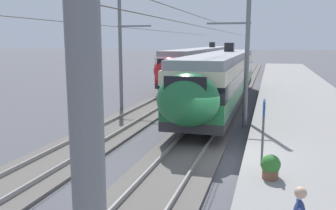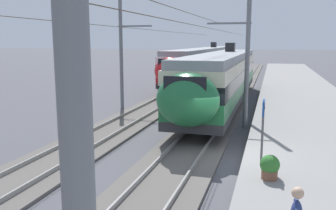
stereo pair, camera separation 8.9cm
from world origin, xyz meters
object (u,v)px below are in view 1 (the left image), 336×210
object	(u,v)px
potted_plant_platform_edge	(271,166)
train_far_track	(205,61)
catenary_mast_west	(67,98)
platform_sign	(264,118)
train_near_platform	(222,76)
catenary_mast_mid	(244,56)
catenary_mast_far_side	(122,50)

from	to	relation	value
potted_plant_platform_edge	train_far_track	bearing A→B (deg)	13.35
catenary_mast_west	potted_plant_platform_edge	size ratio (longest dim) A/B	56.67
catenary_mast_west	potted_plant_platform_edge	bearing A→B (deg)	-9.34
platform_sign	catenary_mast_west	bearing A→B (deg)	173.30
train_far_track	catenary_mast_west	xyz separation A→B (m)	(-42.95, -6.53, 2.04)
train_far_track	train_near_platform	bearing A→B (deg)	-166.60
catenary_mast_west	train_near_platform	bearing A→B (deg)	4.56
platform_sign	catenary_mast_mid	bearing A→B (deg)	9.73
catenary_mast_far_side	potted_plant_platform_edge	size ratio (longest dim) A/B	56.67
catenary_mast_west	platform_sign	size ratio (longest dim) A/B	19.28
potted_plant_platform_edge	catenary_mast_far_side	bearing A→B (deg)	39.56
train_far_track	potted_plant_platform_edge	size ratio (longest dim) A/B	44.63
catenary_mast_mid	train_near_platform	bearing A→B (deg)	17.37
catenary_mast_west	catenary_mast_mid	bearing A→B (deg)	0.04
catenary_mast_far_side	potted_plant_platform_edge	world-z (taller)	catenary_mast_far_side
train_near_platform	catenary_mast_west	size ratio (longest dim) A/B	0.53
train_far_track	catenary_mast_far_side	xyz separation A→B (m)	(-21.79, 1.93, 1.81)
catenary_mast_mid	platform_sign	bearing A→B (deg)	-170.27
train_near_platform	train_far_track	bearing A→B (deg)	13.40
train_near_platform	train_far_track	distance (m)	20.14
train_near_platform	catenary_mast_far_side	bearing A→B (deg)	108.40
catenary_mast_mid	potted_plant_platform_edge	distance (m)	9.01
potted_plant_platform_edge	platform_sign	bearing A→B (deg)	13.59
train_far_track	platform_sign	distance (m)	33.55
platform_sign	catenary_mast_far_side	bearing A→B (deg)	41.69
catenary_mast_far_side	platform_sign	bearing A→B (deg)	-138.31
catenary_mast_west	catenary_mast_far_side	world-z (taller)	catenary_mast_west
train_near_platform	platform_sign	xyz separation A→B (m)	(-13.05, -3.07, -0.13)
train_near_platform	catenary_mast_mid	size ratio (longest dim) A/B	0.53
train_near_platform	platform_sign	bearing A→B (deg)	-166.75
train_far_track	platform_sign	bearing A→B (deg)	-166.66
potted_plant_platform_edge	catenary_mast_west	bearing A→B (deg)	170.66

